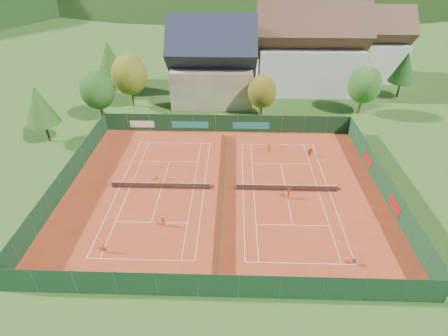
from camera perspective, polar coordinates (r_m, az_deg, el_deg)
ground at (r=44.87m, az=-0.08°, el=-3.56°), size 600.00×600.00×0.00m
clay_pad at (r=44.85m, az=-0.08°, el=-3.54°), size 40.00×32.00×0.01m
court_markings_left at (r=45.75m, az=-10.16°, el=-3.29°), size 11.03×23.83×0.00m
court_markings_right at (r=45.35m, az=10.10°, el=-3.66°), size 11.03×23.83×0.00m
tennis_net_left at (r=45.43m, az=-10.03°, el=-2.80°), size 13.30×0.10×1.02m
tennis_net_right at (r=45.08m, az=10.35°, el=-3.16°), size 13.30×0.10×1.02m
court_divider at (r=44.55m, az=-0.08°, el=-3.03°), size 0.03×28.80×1.00m
fence_north at (r=57.74m, az=-0.03°, el=7.27°), size 40.00×0.10×3.00m
fence_south at (r=32.33m, az=-1.02°, el=-18.72°), size 40.00×0.04×3.00m
fence_west at (r=48.77m, az=-24.28°, el=-1.39°), size 0.04×32.00×3.00m
fence_east at (r=47.87m, az=24.62°, el=-2.21°), size 0.09×32.00×3.00m
chalet at (r=68.97m, az=-1.86°, el=16.33°), size 16.20×12.00×16.00m
hotel_block_a at (r=75.86m, az=13.62°, el=17.67°), size 21.60×11.00×17.25m
hotel_block_b at (r=87.23m, az=22.10°, el=17.74°), size 17.28×10.00×15.50m
tree_west_front at (r=64.13m, az=-19.98°, el=11.84°), size 5.72×5.72×8.69m
tree_west_mid at (r=67.97m, az=-15.21°, el=14.46°), size 6.44×6.44×9.78m
tree_west_back at (r=76.87m, az=-18.21°, el=16.67°), size 5.60×5.60×10.00m
tree_center at (r=62.10m, az=6.25°, el=12.30°), size 5.01×5.01×7.60m
tree_east_front at (r=67.53m, az=21.96°, el=12.48°), size 5.72×5.72×8.69m
tree_east_mid at (r=78.16m, az=27.45°, el=14.38°), size 5.04×5.04×9.00m
tree_west_side at (r=59.75m, az=-27.98°, el=9.04°), size 5.04×5.04×9.00m
tree_east_back at (r=82.26m, az=20.22°, el=17.35°), size 7.15×7.15×10.86m
mountain_backdrop at (r=278.71m, az=7.78°, el=19.47°), size 820.00×530.00×242.00m
ball_hopper at (r=37.64m, az=20.45°, el=-14.01°), size 0.34×0.34×0.80m
loose_ball_0 at (r=42.97m, az=-10.39°, el=-6.08°), size 0.07×0.07×0.07m
loose_ball_1 at (r=37.96m, az=10.47°, el=-12.59°), size 0.07×0.07×0.07m
loose_ball_2 at (r=49.86m, az=0.05°, el=0.75°), size 0.07×0.07×0.07m
loose_ball_3 at (r=49.71m, az=-2.27°, el=0.61°), size 0.07×0.07×0.07m
loose_ball_4 at (r=41.20m, az=10.96°, el=-8.21°), size 0.07×0.07×0.07m
player_left_near at (r=38.44m, az=-18.99°, el=-12.19°), size 0.52×0.37×1.32m
player_left_mid at (r=39.78m, az=-9.85°, el=-8.67°), size 0.70×0.59×1.29m
player_left_far at (r=46.83m, az=-10.86°, el=-1.52°), size 0.82×0.51×1.21m
player_right_near at (r=43.78m, az=10.49°, el=-4.07°), size 0.77×0.92×1.47m
player_right_far_a at (r=52.99m, az=7.36°, el=3.32°), size 0.69×0.57×1.22m
player_right_far_b at (r=52.78m, az=13.84°, el=2.53°), size 1.34×0.79×1.38m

